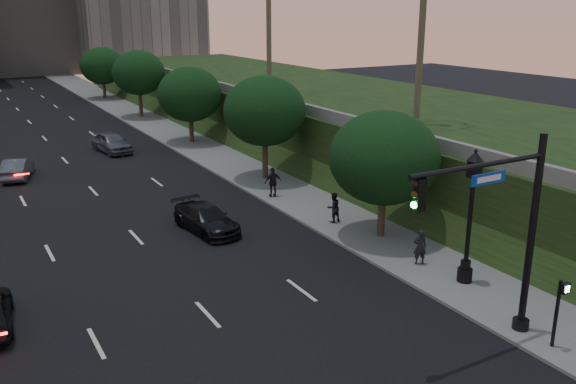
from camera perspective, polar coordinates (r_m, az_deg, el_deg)
road_surface at (r=45.68m, az=-19.70°, el=2.28°), size 16.00×140.00×0.02m
sidewalk_right at (r=48.39m, az=-7.74°, el=3.98°), size 4.50×140.00×0.15m
embankment at (r=51.82m, az=5.23°, el=7.09°), size 18.00×90.00×4.00m
parapet_wall at (r=47.14m, az=-3.31°, el=9.05°), size 0.35×90.00×0.70m
tree_right_a at (r=28.85m, az=8.99°, el=3.17°), size 5.20×5.20×6.24m
tree_right_b at (r=38.63m, az=-2.21°, el=7.58°), size 5.20×5.20×6.74m
tree_right_c at (r=50.46m, az=-9.18°, el=9.01°), size 5.20×5.20×6.24m
tree_right_d at (r=63.60m, az=-13.82°, el=10.78°), size 5.20×5.20×6.74m
tree_right_e at (r=78.10m, az=-16.99°, el=11.23°), size 5.20×5.20×6.24m
traffic_signal_mast at (r=20.76m, az=19.96°, el=-4.14°), size 5.68×0.56×7.00m
street_lamp at (r=24.99m, az=16.61°, el=-2.82°), size 0.64×0.64×5.62m
pedestrian_signal at (r=21.62m, az=24.01°, el=-9.86°), size 0.30×0.33×2.50m
sedan_mid_left at (r=43.63m, az=-23.99°, el=2.05°), size 2.58×4.37×1.36m
sedan_near_right at (r=30.68m, az=-7.66°, el=-2.50°), size 2.41×4.73×1.31m
sedan_far_right at (r=49.06m, az=-16.18°, el=4.49°), size 2.48×4.81×1.56m
pedestrian_a at (r=26.79m, az=12.24°, el=-5.04°), size 0.67×0.57×1.56m
pedestrian_b at (r=31.34m, az=4.26°, el=-1.43°), size 0.81×0.66×1.57m
pedestrian_c at (r=35.43m, az=-1.40°, el=0.93°), size 1.07×0.57×1.75m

